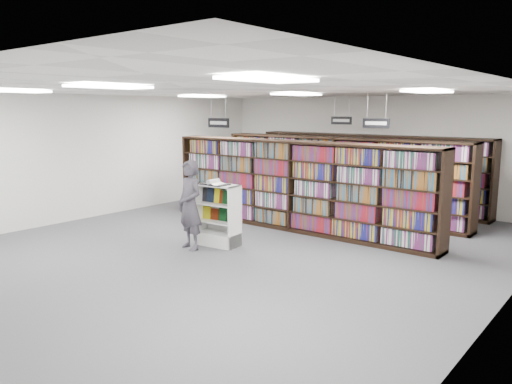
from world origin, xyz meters
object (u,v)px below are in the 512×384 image
Objects in this scene: shopper at (190,205)px; open_book at (214,183)px; bookshelf_row_near at (295,186)px; endcap_display at (219,224)px.

open_book is at bearing 79.04° from shopper.
bookshelf_row_near reaches higher than open_book.
bookshelf_row_near is at bearing 86.81° from shopper.
open_book is (-0.53, -2.21, 0.27)m from bookshelf_row_near.
open_book reaches higher than endcap_display.
bookshelf_row_near is 5.41× the size of endcap_display.
bookshelf_row_near is 2.80m from shopper.
open_book is 0.67m from shopper.
shopper is at bearing -105.23° from bookshelf_row_near.
bookshelf_row_near is 2.25m from endcap_display.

